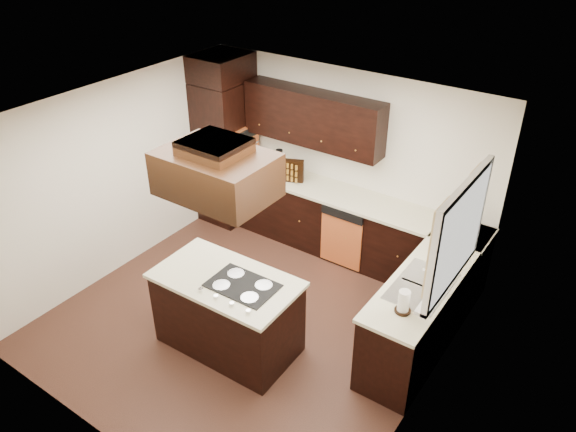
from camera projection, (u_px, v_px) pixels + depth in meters
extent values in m
cube|color=brown|center=(252.00, 318.00, 6.70)|extent=(4.20, 4.20, 0.02)
cube|color=silver|center=(244.00, 118.00, 5.41)|extent=(4.20, 4.20, 0.02)
cube|color=white|center=(346.00, 160.00, 7.54)|extent=(4.20, 0.02, 2.50)
cube|color=white|center=(88.00, 342.00, 4.56)|extent=(4.20, 0.02, 2.50)
cube|color=white|center=(118.00, 178.00, 7.09)|extent=(0.02, 4.20, 2.50)
cube|color=white|center=(434.00, 300.00, 5.02)|extent=(0.02, 4.20, 2.50)
cube|color=black|center=(226.00, 152.00, 8.22)|extent=(0.65, 0.75, 2.12)
cube|color=#D7642E|center=(245.00, 154.00, 8.02)|extent=(0.05, 0.62, 0.78)
cube|color=black|center=(334.00, 222.00, 7.72)|extent=(2.93, 0.60, 0.88)
cube|color=black|center=(429.00, 304.00, 6.22)|extent=(0.60, 2.40, 0.88)
cube|color=beige|center=(335.00, 193.00, 7.47)|extent=(2.93, 0.63, 0.04)
cube|color=beige|center=(433.00, 270.00, 5.99)|extent=(0.63, 2.40, 0.04)
cube|color=black|center=(313.00, 118.00, 7.33)|extent=(2.00, 0.34, 0.72)
cube|color=#D7642E|center=(341.00, 241.00, 7.39)|extent=(0.60, 0.05, 0.72)
cube|color=white|center=(458.00, 234.00, 5.22)|extent=(0.06, 1.32, 1.12)
cube|color=white|center=(461.00, 235.00, 5.20)|extent=(0.00, 1.20, 1.00)
cube|color=#F9EEBE|center=(436.00, 248.00, 4.93)|extent=(0.02, 0.34, 0.90)
cube|color=#F9EEBE|center=(469.00, 209.00, 5.52)|extent=(0.02, 0.34, 0.90)
cube|color=silver|center=(422.00, 286.00, 5.72)|extent=(0.52, 0.84, 0.01)
cube|color=black|center=(228.00, 314.00, 6.08)|extent=(1.50, 0.84, 0.88)
cube|color=beige|center=(226.00, 280.00, 5.85)|extent=(1.56, 0.90, 0.04)
cube|color=black|center=(243.00, 285.00, 5.73)|extent=(0.71, 0.48, 0.01)
cube|color=black|center=(217.00, 174.00, 5.15)|extent=(1.05, 0.72, 0.42)
cube|color=black|center=(214.00, 147.00, 5.01)|extent=(0.55, 0.50, 0.13)
cylinder|color=silver|center=(279.00, 172.00, 7.87)|extent=(0.15, 0.15, 0.10)
cone|color=silver|center=(279.00, 160.00, 7.78)|extent=(0.13, 0.13, 0.26)
cube|color=black|center=(290.00, 170.00, 7.66)|extent=(0.38, 0.24, 0.31)
imported|color=white|center=(256.00, 168.00, 8.03)|extent=(0.27, 0.27, 0.06)
imported|color=white|center=(444.00, 253.00, 6.08)|extent=(0.09, 0.09, 0.17)
cylinder|color=white|center=(404.00, 302.00, 5.32)|extent=(0.13, 0.13, 0.24)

